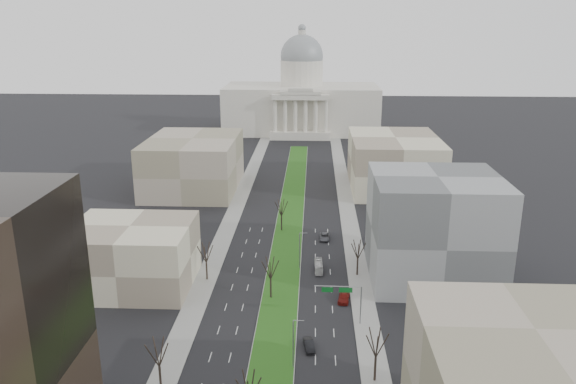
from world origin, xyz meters
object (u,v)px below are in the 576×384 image
(box_van, at_px, (319,266))
(car_black, at_px, (309,345))
(car_red, at_px, (344,297))
(car_grey_far, at_px, (324,237))

(box_van, bearing_deg, car_black, -95.33)
(car_red, bearing_deg, car_black, -103.38)
(car_red, distance_m, car_grey_far, 34.68)
(car_red, xyz_separation_m, car_grey_far, (-3.56, 34.50, -0.02))
(car_black, distance_m, box_van, 33.40)
(car_black, relative_size, car_grey_far, 0.84)
(car_red, height_order, car_grey_far, car_red)
(car_black, relative_size, car_red, 0.86)
(car_red, xyz_separation_m, box_van, (-5.21, 14.83, 0.23))
(box_van, bearing_deg, car_grey_far, 83.21)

